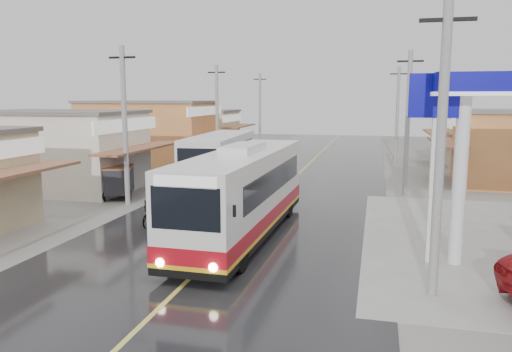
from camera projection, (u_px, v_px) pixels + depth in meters
The scene contains 10 objects.
ground at pixel (194, 275), 15.46m from camera, with size 120.00×120.00×0.00m, color slate.
road at pixel (283, 189), 29.86m from camera, with size 12.00×90.00×0.02m, color black.
centre_line at pixel (283, 189), 29.86m from camera, with size 0.15×90.00×0.01m, color #D8CC4C.
shopfronts_left at pixel (112, 174), 35.75m from camera, with size 11.00×44.00×5.20m, color tan, non-canonical shape.
utility_poles_left at pixel (180, 182), 32.44m from camera, with size 1.60×50.00×8.00m, color gray, non-canonical shape.
utility_poles_right at pixel (404, 195), 28.24m from camera, with size 1.60×36.00×8.00m, color gray, non-canonical shape.
coach_bus at pixel (244, 193), 19.56m from camera, with size 2.88×11.70×3.63m.
second_bus at pixel (220, 159), 30.90m from camera, with size 3.08×9.63×3.15m.
cyclist at pixel (153, 211), 21.38m from camera, with size 0.68×1.80×1.92m.
tricycle_near at pixel (119, 180), 27.07m from camera, with size 2.25×2.53×1.77m.
Camera 1 is at (5.33, -13.93, 5.43)m, focal length 35.00 mm.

